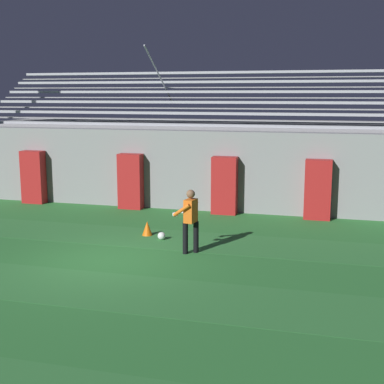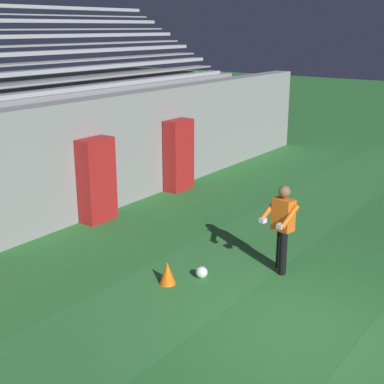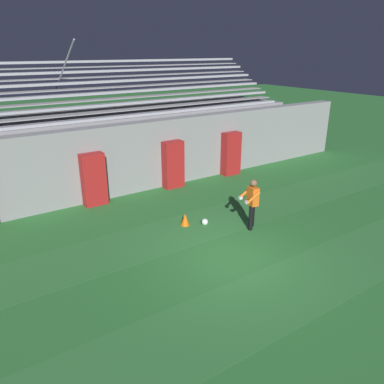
# 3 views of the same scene
# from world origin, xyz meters

# --- Properties ---
(ground_plane) EXTENTS (80.00, 80.00, 0.00)m
(ground_plane) POSITION_xyz_m (0.00, 0.00, 0.00)
(ground_plane) COLOR #2D7533
(turf_stripe_mid) EXTENTS (28.00, 2.07, 0.01)m
(turf_stripe_mid) POSITION_xyz_m (0.00, -1.85, 0.00)
(turf_stripe_mid) COLOR #337A38
(turf_stripe_mid) RESTS_ON ground
(turf_stripe_far) EXTENTS (28.00, 2.07, 0.01)m
(turf_stripe_far) POSITION_xyz_m (0.00, 2.30, 0.00)
(turf_stripe_far) COLOR #337A38
(turf_stripe_far) RESTS_ON ground
(back_wall) EXTENTS (24.00, 0.60, 2.80)m
(back_wall) POSITION_xyz_m (0.00, 6.50, 1.40)
(back_wall) COLOR gray
(back_wall) RESTS_ON ground
(padding_pillar_gate_left) EXTENTS (0.85, 0.44, 1.97)m
(padding_pillar_gate_left) POSITION_xyz_m (-1.71, 5.95, 0.99)
(padding_pillar_gate_left) COLOR #B21E1E
(padding_pillar_gate_left) RESTS_ON ground
(padding_pillar_gate_right) EXTENTS (0.85, 0.44, 1.97)m
(padding_pillar_gate_right) POSITION_xyz_m (1.71, 5.95, 0.99)
(padding_pillar_gate_right) COLOR #B21E1E
(padding_pillar_gate_right) RESTS_ON ground
(padding_pillar_far_right) EXTENTS (0.85, 0.44, 1.97)m
(padding_pillar_far_right) POSITION_xyz_m (4.82, 5.95, 0.99)
(padding_pillar_far_right) COLOR #B21E1E
(padding_pillar_far_right) RESTS_ON ground
(bleacher_stand) EXTENTS (18.00, 4.75, 5.83)m
(bleacher_stand) POSITION_xyz_m (-0.00, 9.19, 1.51)
(bleacher_stand) COLOR gray
(bleacher_stand) RESTS_ON ground
(goalkeeper) EXTENTS (0.63, 0.65, 1.67)m
(goalkeeper) POSITION_xyz_m (1.78, 1.20, 0.95)
(goalkeeper) COLOR black
(goalkeeper) RESTS_ON ground
(soccer_ball) EXTENTS (0.22, 0.22, 0.22)m
(soccer_ball) POSITION_xyz_m (0.66, 2.22, 0.11)
(soccer_ball) COLOR white
(soccer_ball) RESTS_ON ground
(traffic_cone) EXTENTS (0.30, 0.30, 0.42)m
(traffic_cone) POSITION_xyz_m (0.11, 2.57, 0.21)
(traffic_cone) COLOR orange
(traffic_cone) RESTS_ON ground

